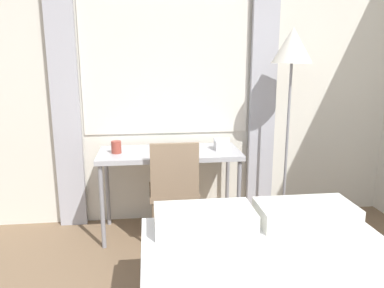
{
  "coord_description": "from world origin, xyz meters",
  "views": [
    {
      "loc": [
        -0.44,
        -0.36,
        1.55
      ],
      "look_at": [
        -0.11,
        2.37,
        0.91
      ],
      "focal_mm": 35.0,
      "sensor_mm": 36.0,
      "label": 1
    }
  ],
  "objects_px": {
    "book": "(169,148)",
    "telephone": "(222,144)",
    "desk": "(170,158)",
    "standing_lamp": "(292,57)",
    "desk_chair": "(174,186)",
    "mug": "(116,147)"
  },
  "relations": [
    {
      "from": "book",
      "to": "telephone",
      "type": "bearing_deg",
      "value": -8.2
    },
    {
      "from": "desk",
      "to": "standing_lamp",
      "type": "height_order",
      "value": "standing_lamp"
    },
    {
      "from": "desk",
      "to": "desk_chair",
      "type": "bearing_deg",
      "value": -85.4
    },
    {
      "from": "desk",
      "to": "book",
      "type": "bearing_deg",
      "value": 88.36
    },
    {
      "from": "desk_chair",
      "to": "mug",
      "type": "height_order",
      "value": "desk_chair"
    },
    {
      "from": "desk_chair",
      "to": "mug",
      "type": "relative_size",
      "value": 8.8
    },
    {
      "from": "standing_lamp",
      "to": "book",
      "type": "height_order",
      "value": "standing_lamp"
    },
    {
      "from": "standing_lamp",
      "to": "mug",
      "type": "xyz_separation_m",
      "value": [
        -1.49,
        0.01,
        -0.74
      ]
    },
    {
      "from": "desk_chair",
      "to": "book",
      "type": "relative_size",
      "value": 3.4
    },
    {
      "from": "desk_chair",
      "to": "telephone",
      "type": "height_order",
      "value": "desk_chair"
    },
    {
      "from": "desk",
      "to": "mug",
      "type": "height_order",
      "value": "mug"
    },
    {
      "from": "desk_chair",
      "to": "book",
      "type": "distance_m",
      "value": 0.39
    },
    {
      "from": "desk",
      "to": "desk_chair",
      "type": "height_order",
      "value": "desk_chair"
    },
    {
      "from": "desk",
      "to": "book",
      "type": "relative_size",
      "value": 4.58
    },
    {
      "from": "desk",
      "to": "telephone",
      "type": "bearing_deg",
      "value": 0.61
    },
    {
      "from": "desk_chair",
      "to": "book",
      "type": "bearing_deg",
      "value": 93.34
    },
    {
      "from": "telephone",
      "to": "desk_chair",
      "type": "bearing_deg",
      "value": -152.11
    },
    {
      "from": "book",
      "to": "standing_lamp",
      "type": "bearing_deg",
      "value": -5.66
    },
    {
      "from": "telephone",
      "to": "standing_lamp",
      "type": "bearing_deg",
      "value": -3.64
    },
    {
      "from": "desk",
      "to": "mug",
      "type": "bearing_deg",
      "value": -177.49
    },
    {
      "from": "telephone",
      "to": "mug",
      "type": "xyz_separation_m",
      "value": [
        -0.91,
        -0.02,
        0.01
      ]
    },
    {
      "from": "mug",
      "to": "telephone",
      "type": "bearing_deg",
      "value": 1.55
    }
  ]
}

